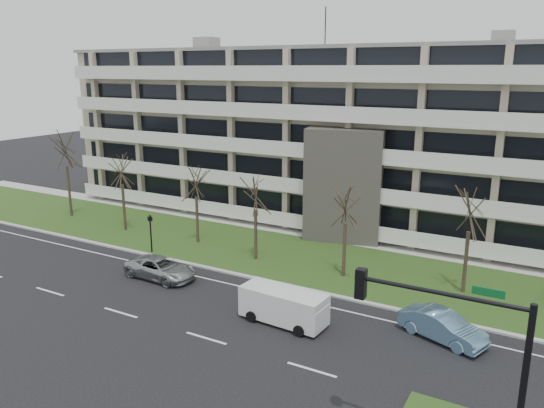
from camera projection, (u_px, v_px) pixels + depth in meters
The scene contains 17 objects.
ground at pixel (206, 338), 27.30m from camera, with size 160.00×160.00×0.00m, color black.
grass_verge at pixel (313, 260), 38.27m from camera, with size 90.00×10.00×0.06m, color #284C19.
curb at pixel (280, 284), 34.04m from camera, with size 90.00×0.35×0.12m, color #B2B2AD.
sidewalk at pixel (342, 239), 42.91m from camera, with size 90.00×2.00×0.08m, color #B2B2AD.
lane_edge_line at pixel (269, 293), 32.79m from camera, with size 90.00×0.12×0.01m, color white.
apartment_building at pixel (374, 137), 46.78m from camera, with size 60.50×15.10×18.75m.
silver_pickup at pixel (161, 268), 34.97m from camera, with size 2.30×4.98×1.39m, color #A3A6AA.
blue_sedan at pixel (442, 326), 27.03m from camera, with size 1.57×4.49×1.48m, color #79AAD1.
white_van at pixel (284, 304), 28.70m from camera, with size 4.92×2.23×1.86m.
traffic_signal at pixel (462, 353), 17.46m from camera, with size 5.90×0.44×6.83m.
pedestrian_signal at pixel (151, 229), 39.45m from camera, with size 0.30×0.24×2.97m.
tree_0 at pixel (65, 146), 48.06m from camera, with size 4.29×4.29×8.57m.
tree_1 at pixel (121, 166), 44.04m from camera, with size 3.61×3.61×7.21m.
tree_2 at pixel (196, 178), 40.94m from camera, with size 3.36×3.36×6.73m.
tree_3 at pixel (255, 190), 37.30m from camera, with size 3.33×3.33×6.65m.
tree_4 at pixel (346, 202), 34.12m from camera, with size 3.31×3.31×6.62m.
tree_5 at pixel (471, 207), 31.50m from camera, with size 3.53×3.53×7.05m.
Camera 1 is at (15.07, -19.88, 13.52)m, focal length 35.00 mm.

